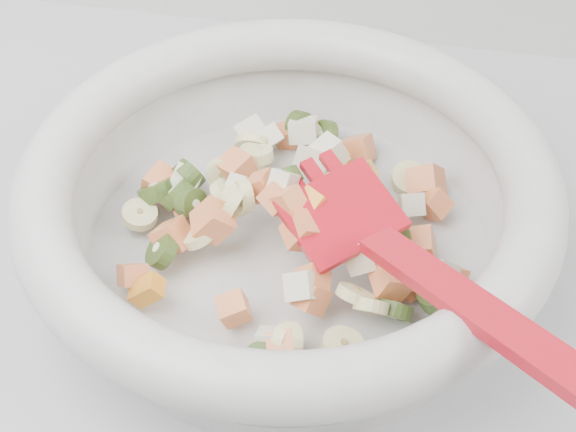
# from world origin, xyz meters

# --- Properties ---
(mixing_bowl) EXTENTS (0.42, 0.40, 0.14)m
(mixing_bowl) POSITION_xyz_m (0.01, 1.43, 0.96)
(mixing_bowl) COLOR silver
(mixing_bowl) RESTS_ON counter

